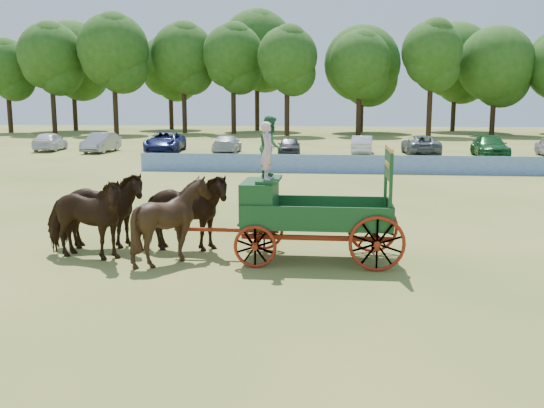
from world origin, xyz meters
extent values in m
plane|color=#A38F49|center=(0.00, 0.00, 0.00)|extent=(160.00, 160.00, 0.00)
imported|color=#321B0E|center=(-9.03, -1.92, 1.09)|extent=(2.76, 1.64, 2.18)
imported|color=#321B0E|center=(-9.03, -0.82, 1.09)|extent=(2.74, 1.59, 2.18)
imported|color=#321B0E|center=(-6.63, -1.92, 1.09)|extent=(2.26, 2.08, 2.19)
imported|color=#321B0E|center=(-6.63, -0.82, 1.09)|extent=(2.63, 1.27, 2.18)
cube|color=#9E260F|center=(-4.43, -1.37, 0.60)|extent=(0.12, 2.00, 0.12)
cube|color=#9E260F|center=(-1.43, -1.37, 0.60)|extent=(0.12, 2.00, 0.12)
cube|color=#9E260F|center=(-2.93, -1.92, 0.72)|extent=(3.80, 0.10, 0.12)
cube|color=#9E260F|center=(-2.93, -0.82, 0.72)|extent=(3.80, 0.10, 0.12)
cube|color=#9E260F|center=(-5.33, -1.37, 0.75)|extent=(2.80, 0.09, 0.09)
cube|color=#18491E|center=(-2.93, -1.37, 1.00)|extent=(3.80, 1.80, 0.10)
cube|color=#18491E|center=(-2.93, -2.25, 1.30)|extent=(3.80, 0.06, 0.55)
cube|color=#18491E|center=(-2.93, -0.49, 1.30)|extent=(3.80, 0.06, 0.55)
cube|color=#18491E|center=(-1.05, -1.37, 1.30)|extent=(0.06, 1.80, 0.55)
cube|color=#18491E|center=(-4.43, -1.37, 1.55)|extent=(0.85, 1.70, 1.05)
cube|color=#18491E|center=(-4.18, -1.37, 2.12)|extent=(0.55, 1.50, 0.08)
cube|color=#18491E|center=(-4.81, -1.37, 1.35)|extent=(0.10, 1.60, 0.65)
cube|color=#18491E|center=(-4.63, -1.37, 1.05)|extent=(0.55, 1.60, 0.06)
cube|color=#18491E|center=(-1.13, -2.17, 1.95)|extent=(0.08, 0.08, 1.80)
cube|color=#18491E|center=(-1.13, -0.57, 1.95)|extent=(0.08, 0.08, 1.80)
cube|color=#18491E|center=(-1.13, -1.37, 2.55)|extent=(0.07, 1.75, 0.75)
cube|color=orange|center=(-1.13, -1.37, 2.95)|extent=(0.08, 1.80, 0.09)
cube|color=orange|center=(-1.17, -1.37, 2.55)|extent=(0.02, 1.30, 0.12)
torus|color=#9E260F|center=(-4.43, -2.32, 0.55)|extent=(1.09, 0.09, 1.09)
torus|color=#9E260F|center=(-4.43, -0.42, 0.55)|extent=(1.09, 0.09, 1.09)
torus|color=#9E260F|center=(-1.43, -2.32, 0.70)|extent=(1.39, 0.09, 1.39)
torus|color=#9E260F|center=(-1.43, -0.42, 0.70)|extent=(1.39, 0.09, 1.39)
imported|color=#EDB5C9|center=(-4.18, -1.72, 2.89)|extent=(0.35, 0.53, 1.46)
imported|color=#225C32|center=(-4.18, -1.02, 2.95)|extent=(0.60, 0.77, 1.59)
cube|color=#2244B8|center=(-1.00, 18.00, 0.53)|extent=(26.00, 0.08, 1.05)
imported|color=silver|center=(-26.00, 31.00, 0.77)|extent=(2.44, 4.76, 1.55)
imported|color=gray|center=(-21.26, 30.04, 0.77)|extent=(1.74, 4.74, 1.55)
imported|color=navy|center=(-16.27, 31.06, 0.81)|extent=(3.21, 6.05, 1.62)
imported|color=silver|center=(-11.13, 30.68, 0.69)|extent=(2.12, 4.85, 1.39)
imported|color=#333338|center=(-6.03, 28.92, 0.70)|extent=(1.87, 4.21, 1.40)
imported|color=silver|center=(-0.49, 30.53, 0.72)|extent=(1.82, 4.45, 1.44)
imported|color=slate|center=(3.96, 30.65, 0.74)|extent=(2.59, 5.40, 1.48)
imported|color=#144C1E|center=(8.78, 29.23, 0.76)|extent=(2.30, 5.33, 1.53)
cylinder|color=#382314|center=(-44.00, 57.12, 2.25)|extent=(0.60, 0.60, 4.50)
sphere|color=#1D4913|center=(-44.00, 57.12, 8.30)|extent=(6.91, 6.91, 6.91)
cylinder|color=#382314|center=(-37.29, 55.41, 2.60)|extent=(0.60, 0.60, 5.19)
sphere|color=#1D4913|center=(-37.29, 55.41, 9.56)|extent=(7.80, 7.80, 7.80)
cylinder|color=#382314|center=(-29.23, 55.02, 2.76)|extent=(0.60, 0.60, 5.52)
sphere|color=#1D4913|center=(-29.23, 55.02, 10.18)|extent=(8.43, 8.43, 8.43)
cylinder|color=#382314|center=(-21.69, 58.94, 2.64)|extent=(0.60, 0.60, 5.29)
sphere|color=#1D4913|center=(-21.69, 58.94, 9.74)|extent=(7.88, 7.88, 7.88)
cylinder|color=#382314|center=(-15.18, 57.68, 2.60)|extent=(0.60, 0.60, 5.20)
sphere|color=#1D4913|center=(-15.18, 57.68, 9.58)|extent=(7.43, 7.43, 7.43)
cylinder|color=#382314|center=(-8.32, 54.58, 2.46)|extent=(0.60, 0.60, 4.93)
sphere|color=#1D4913|center=(-8.32, 54.58, 9.08)|extent=(6.98, 6.98, 6.98)
cylinder|color=#382314|center=(0.03, 55.35, 2.32)|extent=(0.60, 0.60, 4.63)
sphere|color=#1D4913|center=(0.03, 55.35, 8.54)|extent=(7.10, 7.10, 7.10)
cylinder|color=#382314|center=(8.09, 55.09, 2.60)|extent=(0.60, 0.60, 5.19)
sphere|color=#1D4913|center=(8.09, 55.09, 9.56)|extent=(6.86, 6.86, 6.86)
cylinder|color=#382314|center=(15.98, 58.35, 2.25)|extent=(0.60, 0.60, 4.50)
sphere|color=#1D4913|center=(15.98, 58.35, 8.29)|extent=(8.86, 8.86, 8.86)
cylinder|color=#382314|center=(-38.00, 63.13, 2.63)|extent=(0.60, 0.60, 5.27)
sphere|color=#1D4913|center=(-38.00, 63.13, 9.70)|extent=(9.80, 9.80, 9.80)
cylinder|color=#382314|center=(-25.91, 67.97, 2.43)|extent=(0.60, 0.60, 4.87)
sphere|color=#1D4913|center=(-25.91, 67.97, 8.96)|extent=(8.48, 8.48, 8.48)
cylinder|color=#382314|center=(-13.32, 65.91, 3.03)|extent=(0.60, 0.60, 6.06)
sphere|color=#1D4913|center=(-13.32, 65.91, 11.17)|extent=(9.88, 9.88, 9.88)
cylinder|color=#382314|center=(0.62, 63.05, 2.36)|extent=(0.60, 0.60, 4.73)
sphere|color=#1D4913|center=(0.62, 63.05, 8.71)|extent=(9.71, 9.71, 9.71)
cylinder|color=#382314|center=(12.94, 66.82, 2.51)|extent=(0.60, 0.60, 5.02)
sphere|color=#1D4913|center=(12.94, 66.82, 9.25)|extent=(9.87, 9.87, 9.87)
camera|label=1|loc=(-2.45, -16.86, 4.16)|focal=40.00mm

